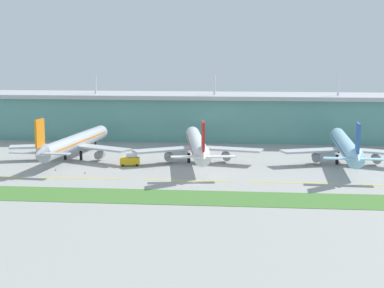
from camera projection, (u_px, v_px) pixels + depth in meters
The scene contains 13 objects.
ground_plane at pixel (195, 183), 195.43m from camera, with size 600.00×600.00×0.00m, color #9E9E99.
terminal_building at pixel (215, 116), 291.28m from camera, with size 288.00×34.00×30.34m.
airliner_near at pixel (74, 143), 236.89m from camera, with size 48.63×70.46×18.90m.
airliner_middle at pixel (197, 145), 231.30m from camera, with size 48.21×72.00×18.90m.
airliner_far at pixel (346, 147), 227.20m from camera, with size 48.78×72.39×18.90m.
taxiway_stripe_mid_west at pixel (83, 178), 202.21m from camera, with size 28.00×0.70×0.04m, color yellow.
taxiway_stripe_centre at pixel (186, 181), 198.78m from camera, with size 28.00×0.70×0.04m, color yellow.
taxiway_stripe_mid_east at pixel (293, 183), 195.34m from camera, with size 28.00×0.70×0.04m, color yellow.
grass_verge at pixel (188, 197), 175.75m from camera, with size 300.00×18.00×0.10m, color #477A33.
fuel_truck at pixel (130, 160), 223.69m from camera, with size 7.56×3.92×4.95m.
safety_cone_left_wingtip at pixel (85, 172), 210.29m from camera, with size 0.56×0.56×0.70m, color orange.
safety_cone_nose_front at pixel (56, 169), 215.55m from camera, with size 0.56×0.56×0.70m, color orange.
safety_cone_right_wingtip at pixel (119, 167), 219.29m from camera, with size 0.56×0.56×0.70m, color orange.
Camera 1 is at (18.77, -190.43, 41.61)m, focal length 57.69 mm.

